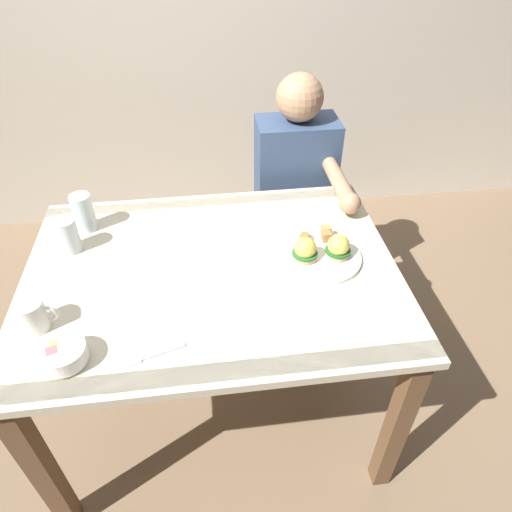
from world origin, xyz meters
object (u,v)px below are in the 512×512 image
(eggs_benedict_plate, at_px, (321,252))
(diner_person, at_px, (297,188))
(fruit_bowl, at_px, (64,355))
(water_glass_far, at_px, (85,215))
(coffee_mug, at_px, (33,315))
(water_glass_near, at_px, (69,238))
(fork, at_px, (153,355))
(dining_table, at_px, (214,293))

(eggs_benedict_plate, xyz_separation_m, diner_person, (0.04, 0.59, -0.12))
(fruit_bowl, height_order, water_glass_far, water_glass_far)
(coffee_mug, height_order, water_glass_near, water_glass_near)
(fork, bearing_deg, water_glass_far, 112.85)
(coffee_mug, relative_size, water_glass_near, 0.93)
(fruit_bowl, distance_m, water_glass_far, 0.60)
(eggs_benedict_plate, height_order, diner_person, diner_person)
(fruit_bowl, xyz_separation_m, diner_person, (0.80, 0.92, -0.12))
(fork, relative_size, water_glass_far, 1.12)
(dining_table, distance_m, diner_person, 0.72)
(coffee_mug, bearing_deg, diner_person, 40.97)
(eggs_benedict_plate, xyz_separation_m, fruit_bowl, (-0.76, -0.32, 0.00))
(fork, bearing_deg, diner_person, 58.09)
(eggs_benedict_plate, xyz_separation_m, coffee_mug, (-0.86, -0.19, 0.02))
(coffee_mug, height_order, fork, coffee_mug)
(coffee_mug, bearing_deg, dining_table, 20.13)
(water_glass_near, xyz_separation_m, diner_person, (0.87, 0.44, -0.14))
(diner_person, bearing_deg, eggs_benedict_plate, -94.18)
(dining_table, height_order, water_glass_near, water_glass_near)
(dining_table, height_order, diner_person, diner_person)
(coffee_mug, bearing_deg, fork, -23.81)
(fruit_bowl, bearing_deg, water_glass_far, 93.10)
(coffee_mug, bearing_deg, fruit_bowl, -52.86)
(diner_person, bearing_deg, water_glass_far, -158.96)
(dining_table, bearing_deg, fork, -118.02)
(dining_table, xyz_separation_m, eggs_benedict_plate, (0.36, 0.01, 0.13))
(dining_table, relative_size, diner_person, 1.05)
(dining_table, relative_size, water_glass_near, 10.02)
(water_glass_far, bearing_deg, eggs_benedict_plate, -19.10)
(eggs_benedict_plate, relative_size, water_glass_far, 1.97)
(coffee_mug, relative_size, water_glass_far, 0.81)
(coffee_mug, distance_m, water_glass_far, 0.47)
(eggs_benedict_plate, bearing_deg, fork, -148.03)
(dining_table, bearing_deg, fruit_bowl, -141.39)
(dining_table, xyz_separation_m, coffee_mug, (-0.50, -0.18, 0.16))
(water_glass_near, relative_size, diner_person, 0.11)
(coffee_mug, relative_size, diner_person, 0.10)
(eggs_benedict_plate, relative_size, fruit_bowl, 2.25)
(eggs_benedict_plate, distance_m, fruit_bowl, 0.82)
(eggs_benedict_plate, relative_size, diner_person, 0.24)
(fruit_bowl, bearing_deg, eggs_benedict_plate, 23.17)
(eggs_benedict_plate, distance_m, water_glass_near, 0.84)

